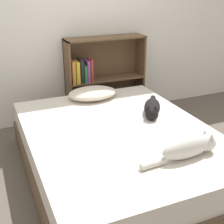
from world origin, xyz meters
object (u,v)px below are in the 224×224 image
(pillow, at_px, (92,93))
(cat_light, at_px, (190,147))
(cat_dark, at_px, (152,108))
(bookshelf, at_px, (101,76))
(bed, at_px, (119,153))

(pillow, height_order, cat_light, cat_light)
(pillow, bearing_deg, cat_light, -80.13)
(cat_light, xyz_separation_m, cat_dark, (0.13, 0.77, -0.02))
(pillow, xyz_separation_m, bookshelf, (0.28, 0.50, 0.01))
(bed, relative_size, bookshelf, 2.01)
(cat_light, bearing_deg, bookshelf, 84.57)
(pillow, relative_size, bookshelf, 0.52)
(cat_light, xyz_separation_m, bookshelf, (0.05, 1.86, -0.01))
(bookshelf, bearing_deg, pillow, -119.71)
(pillow, relative_size, cat_dark, 1.03)
(cat_dark, distance_m, bookshelf, 1.09)
(bed, distance_m, bookshelf, 1.35)
(pillow, height_order, bookshelf, bookshelf)
(cat_dark, bearing_deg, bookshelf, -143.75)
(bed, distance_m, cat_dark, 0.54)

